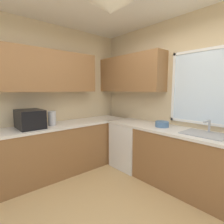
# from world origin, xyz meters

# --- Properties ---
(room_shell) EXTENTS (3.96, 3.45, 2.72)m
(room_shell) POSITION_xyz_m (-0.81, 0.53, 1.86)
(room_shell) COLOR beige
(room_shell) RESTS_ON ground_plane
(counter_run_left) EXTENTS (0.65, 3.06, 0.88)m
(counter_run_left) POSITION_xyz_m (-1.61, 0.00, 0.44)
(counter_run_left) COLOR olive
(counter_run_left) RESTS_ON ground_plane
(counter_run_back) EXTENTS (3.05, 0.65, 0.88)m
(counter_run_back) POSITION_xyz_m (0.21, 1.36, 0.44)
(counter_run_back) COLOR olive
(counter_run_back) RESTS_ON ground_plane
(dishwasher) EXTENTS (0.60, 0.60, 0.84)m
(dishwasher) POSITION_xyz_m (-0.95, 1.33, 0.42)
(dishwasher) COLOR white
(dishwasher) RESTS_ON ground_plane
(microwave) EXTENTS (0.48, 0.36, 0.29)m
(microwave) POSITION_xyz_m (-1.61, -0.29, 1.03)
(microwave) COLOR black
(microwave) RESTS_ON counter_run_left
(kettle) EXTENTS (0.13, 0.13, 0.24)m
(kettle) POSITION_xyz_m (-1.59, 0.05, 1.01)
(kettle) COLOR #B7B7BC
(kettle) RESTS_ON counter_run_left
(sink_assembly) EXTENTS (0.54, 0.40, 0.19)m
(sink_assembly) POSITION_xyz_m (0.36, 1.36, 0.90)
(sink_assembly) COLOR #9EA0A5
(sink_assembly) RESTS_ON counter_run_back
(bowl) EXTENTS (0.22, 0.22, 0.09)m
(bowl) POSITION_xyz_m (-0.29, 1.36, 0.93)
(bowl) COLOR #4C7099
(bowl) RESTS_ON counter_run_back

